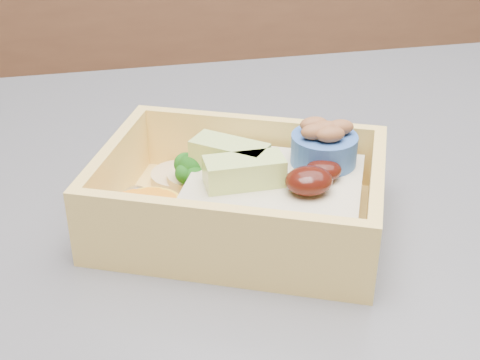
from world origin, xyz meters
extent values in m
cube|color=brown|center=(0.00, 1.20, 0.45)|extent=(3.20, 0.60, 0.90)
cube|color=#343439|center=(0.00, -0.10, 0.90)|extent=(1.24, 0.84, 0.04)
cube|color=#FFD169|center=(0.13, -0.03, 0.92)|extent=(0.24, 0.21, 0.01)
cube|color=#FFD169|center=(0.15, 0.03, 0.95)|extent=(0.19, 0.09, 0.05)
cube|color=#FFD169|center=(0.10, -0.10, 0.95)|extent=(0.19, 0.09, 0.05)
cube|color=#FFD169|center=(0.21, -0.07, 0.95)|extent=(0.06, 0.12, 0.05)
cube|color=#FFD169|center=(0.04, 0.00, 0.95)|extent=(0.06, 0.12, 0.05)
cube|color=tan|center=(0.15, -0.04, 0.94)|extent=(0.16, 0.15, 0.03)
ellipsoid|color=#360D08|center=(0.17, -0.06, 0.97)|extent=(0.04, 0.04, 0.02)
ellipsoid|color=#360D08|center=(0.18, -0.05, 0.97)|extent=(0.03, 0.03, 0.01)
cube|color=#C6E176|center=(0.13, -0.04, 0.97)|extent=(0.06, 0.03, 0.02)
cube|color=#C6E176|center=(0.12, -0.02, 0.97)|extent=(0.06, 0.05, 0.02)
cylinder|color=#6AAA5B|center=(0.10, 0.00, 0.94)|extent=(0.01, 0.01, 0.02)
sphere|color=#1A6116|center=(0.10, 0.00, 0.96)|extent=(0.02, 0.02, 0.02)
sphere|color=#1A6116|center=(0.11, 0.00, 0.96)|extent=(0.02, 0.02, 0.02)
sphere|color=#1A6116|center=(0.09, 0.00, 0.96)|extent=(0.02, 0.02, 0.02)
sphere|color=#1A6116|center=(0.10, -0.01, 0.95)|extent=(0.02, 0.02, 0.02)
sphere|color=#1A6116|center=(0.09, -0.01, 0.95)|extent=(0.02, 0.02, 0.02)
sphere|color=#1A6116|center=(0.10, 0.01, 0.95)|extent=(0.02, 0.02, 0.02)
cylinder|color=yellow|center=(0.06, -0.04, 0.94)|extent=(0.05, 0.05, 0.02)
cylinder|color=orange|center=(0.06, -0.04, 0.95)|extent=(0.03, 0.03, 0.00)
cylinder|color=orange|center=(0.05, -0.04, 0.96)|extent=(0.03, 0.03, 0.00)
cylinder|color=orange|center=(0.07, -0.05, 0.96)|extent=(0.03, 0.03, 0.00)
cylinder|color=tan|center=(0.09, 0.02, 0.93)|extent=(0.04, 0.04, 0.01)
cylinder|color=tan|center=(0.10, 0.01, 0.94)|extent=(0.04, 0.04, 0.01)
ellipsoid|color=white|center=(0.13, 0.02, 0.94)|extent=(0.02, 0.02, 0.02)
ellipsoid|color=white|center=(0.05, -0.01, 0.94)|extent=(0.02, 0.02, 0.02)
cylinder|color=#325AAA|center=(0.19, -0.02, 0.97)|extent=(0.05, 0.05, 0.02)
ellipsoid|color=brown|center=(0.19, -0.02, 0.99)|extent=(0.02, 0.02, 0.01)
ellipsoid|color=brown|center=(0.20, -0.02, 0.99)|extent=(0.02, 0.02, 0.01)
ellipsoid|color=brown|center=(0.19, -0.01, 0.99)|extent=(0.02, 0.02, 0.01)
ellipsoid|color=brown|center=(0.19, -0.03, 0.99)|extent=(0.02, 0.02, 0.01)
ellipsoid|color=brown|center=(0.18, -0.03, 0.99)|extent=(0.02, 0.02, 0.01)
camera|label=1|loc=(0.04, -0.44, 1.19)|focal=50.00mm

